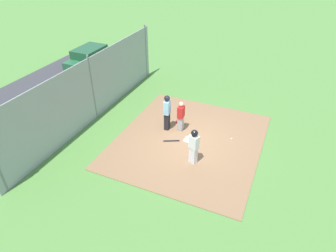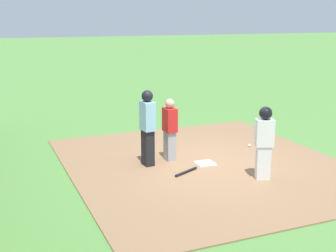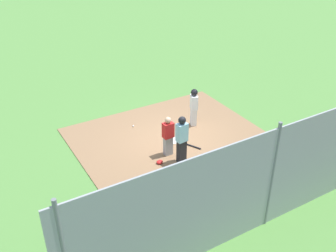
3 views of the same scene
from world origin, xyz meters
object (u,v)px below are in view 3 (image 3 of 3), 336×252
(home_plate, at_px, (173,141))
(catcher, at_px, (168,136))
(catcher_mask, at_px, (160,162))
(baseball, at_px, (133,126))
(baseball_bat, at_px, (192,146))
(umpire, at_px, (182,138))
(runner, at_px, (194,105))

(home_plate, distance_m, catcher, 1.20)
(catcher_mask, xyz_separation_m, baseball, (0.34, 2.82, -0.02))
(catcher, bearing_deg, catcher_mask, 121.55)
(home_plate, bearing_deg, catcher_mask, -138.80)
(catcher, height_order, catcher_mask, catcher)
(baseball_bat, bearing_deg, catcher_mask, 74.93)
(home_plate, bearing_deg, catcher, -132.70)
(catcher, height_order, baseball, catcher)
(umpire, bearing_deg, catcher, 10.06)
(catcher, bearing_deg, baseball_bat, -93.25)
(baseball_bat, height_order, catcher_mask, catcher_mask)
(home_plate, xyz_separation_m, baseball_bat, (0.42, -0.71, 0.02))
(runner, height_order, baseball_bat, runner)
(home_plate, bearing_deg, umpire, -108.82)
(catcher, height_order, runner, runner)
(umpire, height_order, baseball_bat, umpire)
(catcher, distance_m, runner, 2.43)
(home_plate, distance_m, baseball, 1.97)
(home_plate, relative_size, catcher_mask, 1.83)
(baseball_bat, bearing_deg, home_plate, 4.37)
(home_plate, xyz_separation_m, catcher_mask, (-1.18, -1.03, 0.05))
(catcher, distance_m, baseball_bat, 1.29)
(catcher_mask, bearing_deg, baseball, 83.09)
(catcher, bearing_deg, baseball, 3.77)
(baseball, bearing_deg, baseball_bat, -63.28)
(catcher_mask, bearing_deg, runner, 33.71)
(umpire, height_order, runner, umpire)
(home_plate, distance_m, catcher_mask, 1.56)
(home_plate, height_order, baseball, baseball)
(home_plate, height_order, runner, runner)
(umpire, height_order, catcher_mask, umpire)
(umpire, bearing_deg, baseball_bat, -60.26)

